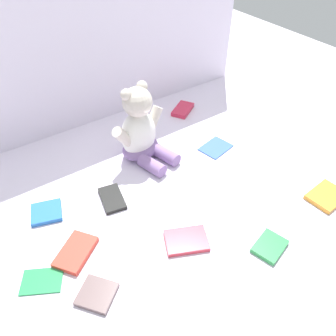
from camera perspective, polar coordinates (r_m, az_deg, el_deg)
The scene contains 13 objects.
ground_plane at distance 1.24m, azimuth -2.90°, elevation -1.03°, with size 3.20×3.20×0.00m, color silver.
backdrop_drape at distance 1.41m, azimuth -14.15°, elevation 21.25°, with size 1.51×0.03×0.75m, color silver.
teddy_bear at distance 1.26m, azimuth -4.74°, elevation 6.14°, with size 0.25×0.24×0.30m.
book_case_0 at distance 1.37m, azimuth 8.14°, elevation 3.54°, with size 0.09×0.12×0.01m, color #355EB3.
book_case_1 at distance 1.05m, azimuth -15.47°, elevation -13.65°, with size 0.08×0.13×0.02m, color red.
book_case_2 at distance 1.04m, azimuth 3.15°, elevation -12.25°, with size 0.09×0.13×0.02m, color #D03545.
book_case_3 at distance 1.17m, azimuth -20.02°, elevation -7.13°, with size 0.09×0.10×0.02m, color blue.
book_case_4 at distance 1.27m, azimuth 25.44°, elevation -4.34°, with size 0.10×0.13×0.02m, color orange.
book_case_5 at distance 1.07m, azimuth 16.97°, elevation -12.67°, with size 0.08×0.10×0.02m, color green.
book_case_6 at distance 1.03m, azimuth -20.74°, elevation -17.51°, with size 0.08×0.11×0.01m, color #2A9050.
book_case_7 at distance 0.96m, azimuth -12.05°, elevation -20.29°, with size 0.09×0.09×0.01m, color #665151.
book_case_8 at distance 1.58m, azimuth 2.53°, elevation 9.93°, with size 0.07×0.12×0.02m, color #C92843.
book_case_9 at distance 1.16m, azimuth -9.51°, elevation -5.15°, with size 0.07×0.12×0.01m, color black.
Camera 1 is at (-0.46, -0.79, 0.85)m, focal length 35.73 mm.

